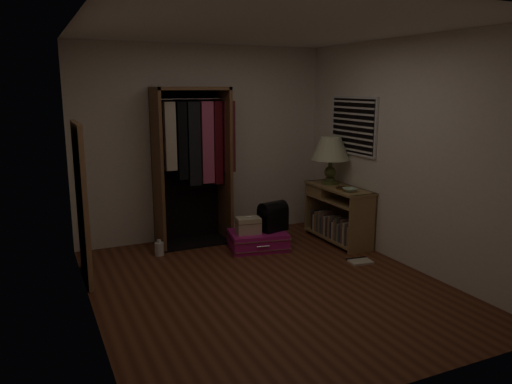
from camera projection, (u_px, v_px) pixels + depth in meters
ground at (268, 286)px, 5.25m from camera, size 4.00×4.00×0.00m
room_walls at (274, 143)px, 5.01m from camera, size 3.52×4.02×2.60m
console_bookshelf at (336, 212)px, 6.72m from camera, size 0.42×1.12×0.75m
open_wardrobe at (195, 153)px, 6.49m from camera, size 1.05×0.50×2.05m
floor_mirror at (82, 203)px, 5.26m from camera, size 0.06×0.80×1.70m
pink_suitcase at (258, 240)px, 6.42m from camera, size 0.82×0.66×0.23m
train_case at (248, 225)px, 6.32m from camera, size 0.34×0.26×0.22m
black_bag at (273, 216)px, 6.44m from camera, size 0.39×0.30×0.38m
table_lamp at (331, 149)px, 6.72m from camera, size 0.65×0.65×0.65m
brass_tray at (345, 188)px, 6.49m from camera, size 0.29×0.29×0.01m
ceramic_bowl at (350, 190)px, 6.31m from camera, size 0.21×0.21×0.04m
white_jug at (159, 249)px, 6.18m from camera, size 0.14×0.14×0.20m
floor_book at (359, 261)px, 5.96m from camera, size 0.29×0.24×0.03m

